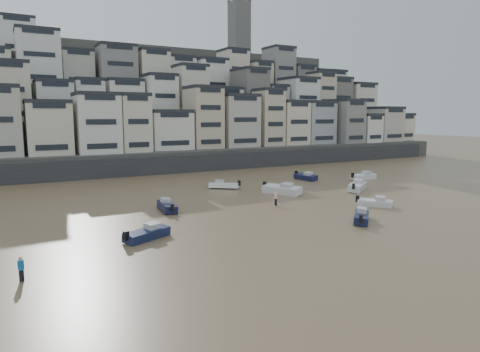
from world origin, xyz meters
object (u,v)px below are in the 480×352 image
boat_a (361,215)px  boat_h (224,184)px  boat_g (364,176)px  boat_d (357,185)px  boat_j (147,232)px  person_blue (21,269)px  boat_f (167,205)px  person_pink (276,198)px  boat_b (375,202)px  boat_e (282,188)px  boat_i (306,176)px

boat_a → boat_h: bearing=53.9°
boat_a → boat_g: bearing=0.9°
boat_h → boat_d: bearing=-176.3°
boat_h → boat_j: (-18.64, -20.88, 0.00)m
boat_j → person_blue: person_blue is taller
boat_j → boat_g: 47.61m
boat_d → boat_g: size_ratio=1.16×
boat_a → boat_f: 22.24m
person_blue → person_pink: bearing=22.8°
boat_h → boat_f: (-13.01, -10.52, 0.01)m
boat_b → person_pink: (-10.33, 6.70, 0.26)m
boat_f → boat_e: bearing=-76.3°
boat_h → boat_g: (25.76, -3.73, 0.02)m
boat_j → boat_a: (21.94, -4.77, -0.02)m
boat_f → boat_b: bearing=-107.2°
boat_d → person_pink: bearing=154.9°
boat_d → boat_f: 29.82m
boat_e → boat_j: bearing=-85.0°
boat_b → boat_i: (6.26, 21.95, 0.08)m
boat_h → person_pink: size_ratio=2.89×
boat_d → person_blue: size_ratio=3.49×
boat_j → boat_e: size_ratio=0.80×
boat_e → boat_f: size_ratio=1.23×
boat_a → boat_f: (-16.30, 15.13, 0.03)m
boat_h → person_blue: size_ratio=2.89×
boat_h → boat_i: boat_i is taller
boat_d → boat_f: boat_d is taller
boat_b → person_pink: 12.32m
boat_f → boat_g: boat_g is taller
boat_h → boat_f: bearing=76.6°
boat_f → person_blue: (-16.12, -15.93, 0.17)m
boat_a → person_pink: 11.93m
boat_b → boat_f: (-23.40, 10.35, 0.09)m
boat_g → boat_b: bearing=-128.7°
boat_f → person_pink: person_pink is taller
boat_b → boat_i: 22.82m
boat_b → boat_e: (-5.32, 12.59, 0.25)m
boat_a → person_blue: person_blue is taller
boat_e → boat_d: 12.11m
boat_h → boat_a: size_ratio=1.02×
boat_a → boat_e: size_ratio=0.78×
boat_j → boat_e: 26.86m
person_blue → boat_j: bearing=28.0°
boat_b → boat_h: bearing=168.6°
person_pink → boat_g: bearing=22.1°
boat_g → boat_i: boat_g is taller
boat_j → boat_d: 36.71m
boat_f → person_pink: bearing=-99.0°
boat_j → boat_i: size_ratio=0.98×
person_blue → boat_a: bearing=1.4°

